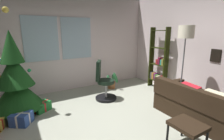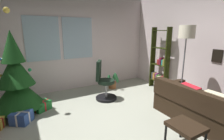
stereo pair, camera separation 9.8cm
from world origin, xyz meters
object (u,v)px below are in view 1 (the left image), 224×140
couch (216,110)px  floor_lamp (186,38)px  bookshelf (158,63)px  holiday_tree (16,81)px  gift_box_blue (21,118)px  potted_plant (112,82)px  gift_box_green (42,107)px  footstool (188,127)px  office_chair (104,84)px

couch → floor_lamp: 1.61m
couch → bookshelf: bearing=75.4°
couch → holiday_tree: size_ratio=0.88×
gift_box_blue → potted_plant: bearing=18.3°
gift_box_green → couch: bearing=-38.3°
gift_box_blue → floor_lamp: bearing=-16.8°
holiday_tree → potted_plant: size_ratio=3.92×
footstool → office_chair: (-0.23, 2.30, 0.06)m
gift_box_blue → potted_plant: 2.69m
potted_plant → bookshelf: bearing=-28.3°
footstool → gift_box_green: 3.00m
footstool → office_chair: office_chair is taller
bookshelf → gift_box_green: bearing=176.5°
gift_box_green → gift_box_blue: bearing=-138.7°
couch → holiday_tree: 4.10m
couch → footstool: couch is taller
footstool → holiday_tree: 3.39m
footstool → gift_box_blue: bearing=136.8°
couch → floor_lamp: bearing=84.7°
gift_box_blue → floor_lamp: 3.82m
gift_box_green → gift_box_blue: size_ratio=0.94×
footstool → potted_plant: bearing=82.8°
gift_box_blue → bookshelf: (3.82, 0.16, 0.70)m
bookshelf → couch: bearing=-104.6°
floor_lamp → potted_plant: floor_lamp is taller
footstool → gift_box_green: bearing=126.1°
couch → holiday_tree: bearing=144.2°
gift_box_green → bookshelf: bearing=-3.5°
footstool → office_chair: 2.32m
bookshelf → potted_plant: 1.56m
footstool → potted_plant: 2.92m
gift_box_blue → bookshelf: bookshelf is taller
holiday_tree → gift_box_green: size_ratio=5.25×
holiday_tree → potted_plant: holiday_tree is taller
office_chair → potted_plant: size_ratio=1.83×
bookshelf → potted_plant: bearing=151.7°
office_chair → floor_lamp: floor_lamp is taller
couch → bookshelf: bookshelf is taller
gift_box_green → potted_plant: 2.18m
footstool → floor_lamp: size_ratio=0.25×
couch → footstool: size_ratio=4.13×
holiday_tree → office_chair: holiday_tree is taller
holiday_tree → bookshelf: (3.84, -0.33, 0.06)m
gift_box_green → office_chair: bearing=-4.3°
footstool → bookshelf: size_ratio=0.25×
gift_box_green → potted_plant: bearing=12.5°
gift_box_green → bookshelf: 3.48m
gift_box_green → floor_lamp: (2.94, -1.39, 1.51)m
footstool → couch: bearing=8.1°
couch → potted_plant: (-0.73, 2.74, -0.05)m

